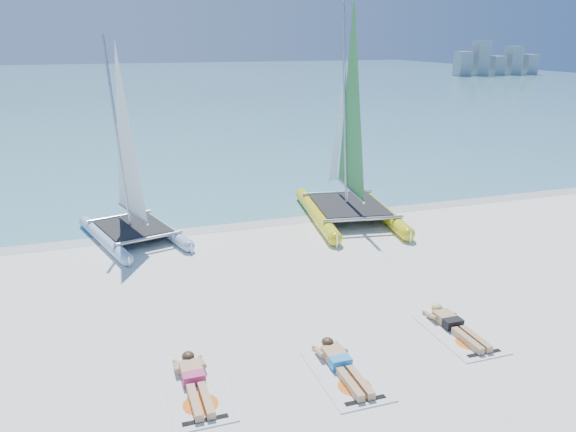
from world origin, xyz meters
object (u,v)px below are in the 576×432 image
at_px(catamaran_yellow, 346,145).
at_px(sunbather_b, 341,364).
at_px(catamaran_blue, 128,179).
at_px(sunbather_c, 454,324).
at_px(sunbather_a, 194,380).
at_px(towel_b, 346,375).
at_px(towel_a, 197,392).
at_px(towel_c, 459,334).

relative_size(catamaran_yellow, sunbather_b, 4.17).
distance_m(catamaran_blue, sunbather_c, 9.54).
bearing_deg(catamaran_blue, sunbather_a, -102.34).
bearing_deg(sunbather_a, towel_b, -12.02).
bearing_deg(catamaran_blue, sunbather_b, -85.72).
xyz_separation_m(sunbather_a, towel_b, (2.49, -0.53, -0.11)).
xyz_separation_m(towel_a, sunbather_b, (2.49, -0.15, 0.11)).
relative_size(sunbather_b, towel_c, 0.93).
xyz_separation_m(sunbather_a, sunbather_c, (5.16, 0.22, 0.00)).
bearing_deg(towel_a, towel_b, -7.74).
relative_size(sunbather_a, sunbather_b, 1.00).
xyz_separation_m(catamaran_yellow, sunbather_c, (-1.12, -7.74, -2.15)).
bearing_deg(towel_a, sunbather_b, -3.36).
bearing_deg(sunbather_b, towel_c, 7.88).
xyz_separation_m(catamaran_yellow, towel_c, (-1.12, -7.94, -2.26)).
xyz_separation_m(towel_a, towel_b, (2.49, -0.34, 0.00)).
bearing_deg(catamaran_yellow, towel_c, -89.31).
distance_m(catamaran_blue, catamaran_yellow, 6.75).
distance_m(catamaran_yellow, sunbather_a, 10.36).
bearing_deg(sunbather_a, towel_c, 0.34).
bearing_deg(catamaran_yellow, towel_b, -105.29).
height_order(catamaran_yellow, towel_c, catamaran_yellow).
bearing_deg(towel_b, sunbather_a, 167.98).
relative_size(sunbather_a, sunbather_c, 1.00).
relative_size(sunbather_a, towel_c, 0.93).
relative_size(catamaran_blue, towel_c, 3.12).
height_order(sunbather_a, sunbather_b, same).
xyz_separation_m(catamaran_blue, sunbather_b, (2.94, -8.11, -1.61)).
xyz_separation_m(catamaran_yellow, sunbather_a, (-6.27, -7.97, -2.15)).
height_order(towel_c, sunbather_c, sunbather_c).
distance_m(towel_a, towel_b, 2.51).
height_order(towel_a, sunbather_c, sunbather_c).
relative_size(towel_a, sunbather_a, 1.07).
height_order(sunbather_b, sunbather_c, same).
relative_size(towel_a, towel_c, 1.00).
bearing_deg(towel_b, towel_a, 172.26).
bearing_deg(towel_c, catamaran_blue, 125.92).
relative_size(towel_a, sunbather_b, 1.07).
height_order(catamaran_blue, sunbather_b, catamaran_blue).
xyz_separation_m(catamaran_blue, towel_b, (2.94, -8.30, -1.71)).
distance_m(catamaran_blue, sunbather_b, 8.78).
height_order(catamaran_blue, towel_a, catamaran_blue).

